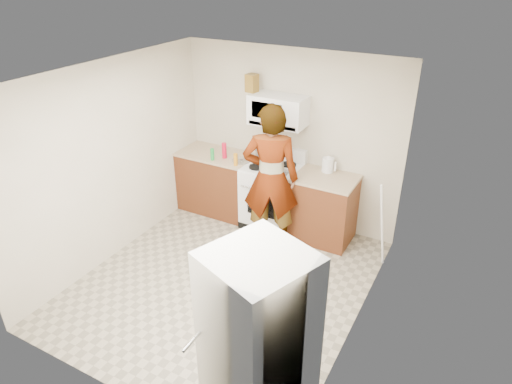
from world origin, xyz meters
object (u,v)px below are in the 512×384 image
Objects in this scene: gas_range at (272,195)px; fridge at (258,346)px; microwave at (278,110)px; saucepan at (263,153)px; kettle at (328,165)px; person at (271,179)px.

gas_range is 3.22m from fridge.
saucepan is at bearing 171.12° from microwave.
kettle is at bearing 5.03° from microwave.
kettle is (-0.60, 3.11, 0.18)m from fridge.
microwave is 3.43m from fridge.
gas_range is 0.57× the size of person.
kettle reaches higher than saucepan.
kettle is 0.82× the size of saucepan.
microwave is 0.45× the size of fridge.
gas_range is 4.85× the size of saucepan.
microwave is at bearing 174.99° from kettle.
person is (0.20, -0.60, -0.71)m from microwave.
saucepan is at bearing 171.57° from kettle.
person is at bearing -138.31° from kettle.
gas_range is 1.22m from microwave.
microwave is 3.26× the size of saucepan.
person is at bearing -71.39° from microwave.
fridge reaches higher than saucepan.
microwave is at bearing -8.88° from saucepan.
person is 8.52× the size of saucepan.
microwave reaches higher than kettle.
person reaches higher than saucepan.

